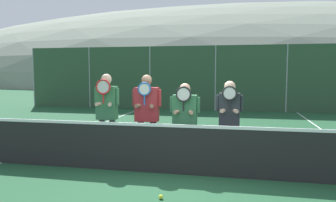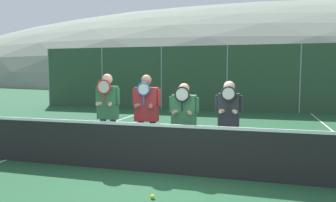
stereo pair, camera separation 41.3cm
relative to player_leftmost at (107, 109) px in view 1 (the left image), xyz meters
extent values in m
plane|color=#1E4C2D|center=(1.68, -0.64, -1.11)|extent=(120.00, 120.00, 0.00)
ellipsoid|color=gray|center=(1.68, 59.57, -1.11)|extent=(135.27, 75.15, 26.30)
cube|color=beige|center=(3.54, 16.23, 0.37)|extent=(17.77, 5.00, 2.95)
cube|color=#4C4C51|center=(3.54, 16.23, 2.02)|extent=(18.27, 5.50, 0.36)
cylinder|color=gray|center=(-8.23, 9.58, 0.48)|extent=(0.06, 0.06, 3.17)
cylinder|color=gray|center=(-4.92, 9.58, 0.48)|extent=(0.06, 0.06, 3.17)
cylinder|color=gray|center=(-1.62, 9.58, 0.48)|extent=(0.06, 0.06, 3.17)
cylinder|color=gray|center=(1.68, 9.58, 0.48)|extent=(0.06, 0.06, 3.17)
cylinder|color=gray|center=(4.99, 9.58, 0.48)|extent=(0.06, 0.06, 3.17)
cube|color=#2D4C33|center=(1.68, 9.58, 0.48)|extent=(19.82, 0.02, 3.17)
cube|color=black|center=(1.68, -0.64, -0.66)|extent=(10.05, 0.02, 0.90)
cube|color=white|center=(1.68, -0.64, -0.19)|extent=(10.05, 0.03, 0.06)
cube|color=white|center=(-2.12, 2.36, -1.11)|extent=(0.05, 16.00, 0.01)
cylinder|color=#56565B|center=(-0.12, 0.01, -0.66)|extent=(0.13, 0.13, 0.90)
cylinder|color=#56565B|center=(0.12, 0.01, -0.66)|extent=(0.13, 0.13, 0.90)
cube|color=#337047|center=(0.00, 0.01, 0.14)|extent=(0.43, 0.22, 0.71)
sphere|color=#DBB293|center=(0.00, 0.01, 0.65)|extent=(0.22, 0.22, 0.22)
cylinder|color=#337047|center=(-0.24, 0.01, 0.28)|extent=(0.08, 0.08, 0.35)
cylinder|color=#337047|center=(0.24, 0.01, 0.28)|extent=(0.08, 0.08, 0.35)
cylinder|color=#DBB293|center=(-0.11, -0.08, 0.13)|extent=(0.16, 0.27, 0.08)
cylinder|color=#DBB293|center=(0.11, -0.08, 0.13)|extent=(0.16, 0.27, 0.08)
cylinder|color=red|center=(0.00, -0.17, 0.25)|extent=(0.03, 0.03, 0.20)
torus|color=red|center=(0.00, -0.17, 0.49)|extent=(0.32, 0.03, 0.32)
cylinder|color=silver|center=(0.00, -0.17, 0.49)|extent=(0.27, 0.00, 0.27)
cylinder|color=#232838|center=(0.76, -0.02, -0.67)|extent=(0.13, 0.13, 0.89)
cylinder|color=#232838|center=(1.03, -0.02, -0.67)|extent=(0.13, 0.13, 0.89)
cube|color=maroon|center=(0.90, -0.02, 0.13)|extent=(0.48, 0.22, 0.70)
sphere|color=#997056|center=(0.90, -0.02, 0.63)|extent=(0.21, 0.21, 0.21)
cylinder|color=maroon|center=(0.63, -0.02, 0.27)|extent=(0.08, 0.08, 0.35)
cylinder|color=maroon|center=(1.16, -0.02, 0.27)|extent=(0.08, 0.08, 0.35)
cylinder|color=#997056|center=(0.77, -0.11, 0.11)|extent=(0.16, 0.27, 0.08)
cylinder|color=#997056|center=(1.02, -0.11, 0.11)|extent=(0.16, 0.27, 0.08)
cylinder|color=#1E5BAD|center=(0.90, -0.20, 0.23)|extent=(0.03, 0.03, 0.20)
torus|color=#1E5BAD|center=(0.90, -0.20, 0.46)|extent=(0.28, 0.03, 0.28)
cylinder|color=silver|center=(0.90, -0.20, 0.46)|extent=(0.23, 0.00, 0.23)
cylinder|color=black|center=(1.56, -0.02, -0.71)|extent=(0.13, 0.13, 0.81)
cylinder|color=black|center=(1.82, -0.02, -0.71)|extent=(0.13, 0.13, 0.81)
cube|color=#337047|center=(1.69, -0.02, 0.02)|extent=(0.48, 0.22, 0.64)
sphere|color=tan|center=(1.69, -0.02, 0.46)|extent=(0.22, 0.22, 0.22)
cylinder|color=#337047|center=(1.42, -0.02, 0.14)|extent=(0.08, 0.08, 0.31)
cylinder|color=#337047|center=(1.96, -0.02, 0.14)|extent=(0.08, 0.08, 0.31)
cylinder|color=tan|center=(1.57, -0.11, 0.00)|extent=(0.16, 0.27, 0.08)
cylinder|color=tan|center=(1.81, -0.11, 0.00)|extent=(0.16, 0.27, 0.08)
cylinder|color=black|center=(1.69, -0.20, 0.12)|extent=(0.03, 0.03, 0.20)
torus|color=black|center=(1.69, -0.20, 0.36)|extent=(0.31, 0.03, 0.31)
cylinder|color=silver|center=(1.69, -0.20, 0.36)|extent=(0.26, 0.00, 0.26)
cylinder|color=#232838|center=(2.47, 0.10, -0.70)|extent=(0.13, 0.13, 0.83)
cylinder|color=#232838|center=(2.69, 0.10, -0.70)|extent=(0.13, 0.13, 0.83)
cube|color=#282D33|center=(2.58, 0.10, 0.05)|extent=(0.41, 0.22, 0.66)
sphere|color=#DBB293|center=(2.58, 0.10, 0.51)|extent=(0.22, 0.22, 0.22)
cylinder|color=#282D33|center=(2.35, 0.10, 0.18)|extent=(0.08, 0.08, 0.32)
cylinder|color=#282D33|center=(2.81, 0.10, 0.18)|extent=(0.08, 0.08, 0.32)
cylinder|color=#DBB293|center=(2.48, 0.01, 0.04)|extent=(0.16, 0.27, 0.08)
cylinder|color=#DBB293|center=(2.68, 0.01, 0.04)|extent=(0.16, 0.27, 0.08)
cylinder|color=black|center=(2.58, -0.08, 0.16)|extent=(0.03, 0.03, 0.20)
torus|color=black|center=(2.58, -0.08, 0.39)|extent=(0.29, 0.03, 0.29)
cylinder|color=silver|center=(2.58, -0.08, 0.39)|extent=(0.24, 0.00, 0.24)
cube|color=slate|center=(-3.88, 11.78, -0.41)|extent=(4.21, 1.71, 0.81)
cube|color=#2D3842|center=(-3.88, 11.78, 0.33)|extent=(2.32, 1.58, 0.66)
cylinder|color=black|center=(-2.51, 10.91, -0.81)|extent=(0.60, 0.16, 0.60)
cylinder|color=black|center=(-2.51, 12.66, -0.81)|extent=(0.60, 0.16, 0.60)
cylinder|color=black|center=(-5.24, 10.91, -0.81)|extent=(0.60, 0.16, 0.60)
cylinder|color=black|center=(-5.24, 12.66, -0.81)|extent=(0.60, 0.16, 0.60)
cube|color=black|center=(1.30, 12.01, -0.43)|extent=(4.55, 1.89, 0.75)
cube|color=#2D3842|center=(1.30, 12.01, 0.25)|extent=(2.50, 1.74, 0.62)
cylinder|color=black|center=(2.78, 11.05, -0.81)|extent=(0.60, 0.16, 0.60)
cylinder|color=black|center=(2.78, 12.98, -0.81)|extent=(0.60, 0.16, 0.60)
cylinder|color=black|center=(-0.17, 11.05, -0.81)|extent=(0.60, 0.16, 0.60)
cylinder|color=black|center=(-0.17, 12.98, -0.81)|extent=(0.60, 0.16, 0.60)
cube|color=silver|center=(6.38, 11.59, -0.44)|extent=(4.01, 1.77, 0.75)
cube|color=#2D3842|center=(6.38, 11.59, 0.24)|extent=(2.20, 1.63, 0.61)
cylinder|color=black|center=(7.69, 12.49, -0.81)|extent=(0.60, 0.16, 0.60)
cylinder|color=black|center=(5.08, 10.68, -0.81)|extent=(0.60, 0.16, 0.60)
cylinder|color=black|center=(5.08, 12.49, -0.81)|extent=(0.60, 0.16, 0.60)
sphere|color=#CCDB33|center=(1.62, -1.87, -1.08)|extent=(0.07, 0.07, 0.07)
camera|label=1|loc=(2.71, -6.52, 0.81)|focal=35.00mm
camera|label=2|loc=(3.12, -6.43, 0.81)|focal=35.00mm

